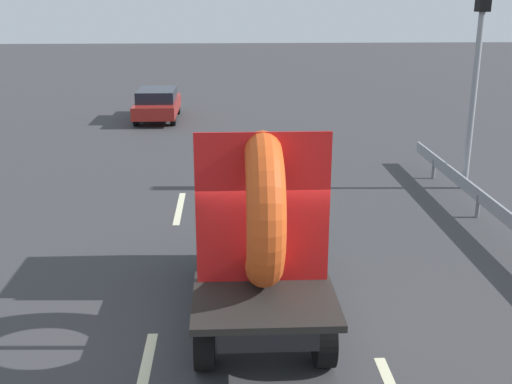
# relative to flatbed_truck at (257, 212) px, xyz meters

# --- Properties ---
(ground_plane) EXTENTS (120.00, 120.00, 0.00)m
(ground_plane) POSITION_rel_flatbed_truck_xyz_m (0.26, -0.62, -1.62)
(ground_plane) COLOR #38383A
(flatbed_truck) EXTENTS (2.02, 4.88, 3.33)m
(flatbed_truck) POSITION_rel_flatbed_truck_xyz_m (0.00, 0.00, 0.00)
(flatbed_truck) COLOR black
(flatbed_truck) RESTS_ON ground_plane
(distant_sedan) EXTENTS (1.71, 3.98, 1.30)m
(distant_sedan) POSITION_rel_flatbed_truck_xyz_m (-3.40, 16.63, -0.92)
(distant_sedan) COLOR black
(distant_sedan) RESTS_ON ground_plane
(traffic_light) EXTENTS (0.42, 0.36, 5.58)m
(traffic_light) POSITION_rel_flatbed_truck_xyz_m (6.02, 6.34, 2.03)
(traffic_light) COLOR gray
(traffic_light) RESTS_ON ground_plane
(guardrail) EXTENTS (0.10, 13.35, 0.71)m
(guardrail) POSITION_rel_flatbed_truck_xyz_m (5.46, 2.31, -1.09)
(guardrail) COLOR gray
(guardrail) RESTS_ON ground_plane
(lane_dash_left_near) EXTENTS (0.16, 2.60, 0.01)m
(lane_dash_left_near) POSITION_rel_flatbed_truck_xyz_m (-1.70, -2.41, -1.61)
(lane_dash_left_near) COLOR beige
(lane_dash_left_near) RESTS_ON ground_plane
(lane_dash_left_far) EXTENTS (0.16, 2.46, 0.01)m
(lane_dash_left_far) POSITION_rel_flatbed_truck_xyz_m (-1.70, 5.00, -1.61)
(lane_dash_left_far) COLOR beige
(lane_dash_left_far) RESTS_ON ground_plane
(lane_dash_right_far) EXTENTS (0.16, 2.29, 0.01)m
(lane_dash_right_far) POSITION_rel_flatbed_truck_xyz_m (1.70, 4.99, -1.61)
(lane_dash_right_far) COLOR beige
(lane_dash_right_far) RESTS_ON ground_plane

